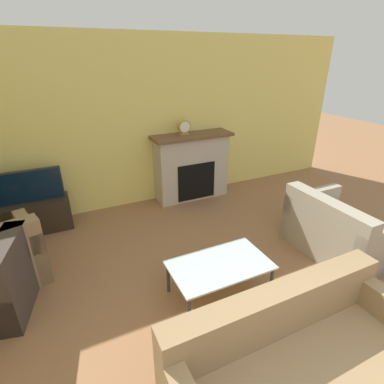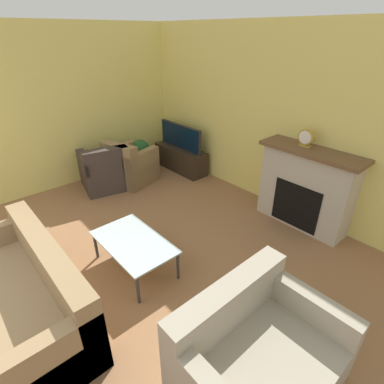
% 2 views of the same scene
% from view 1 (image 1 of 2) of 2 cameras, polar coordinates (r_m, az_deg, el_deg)
% --- Properties ---
extents(wall_back, '(8.24, 0.06, 2.70)m').
position_cam_1_polar(wall_back, '(4.99, -11.43, 12.36)').
color(wall_back, '#EADB72').
rests_on(wall_back, ground_plane).
extents(fireplace, '(1.39, 0.46, 1.16)m').
position_cam_1_polar(fireplace, '(5.29, -0.08, 5.16)').
color(fireplace, '#BCB2A3').
rests_on(fireplace, ground_plane).
extents(tv_stand, '(1.21, 0.40, 0.46)m').
position_cam_1_polar(tv_stand, '(4.95, -29.02, -4.35)').
color(tv_stand, '#2D2319').
rests_on(tv_stand, ground_plane).
extents(tv, '(1.13, 0.06, 0.48)m').
position_cam_1_polar(tv, '(4.76, -30.17, 0.64)').
color(tv, '#232328').
rests_on(tv, tv_stand).
extents(couch_sectional, '(1.91, 0.89, 0.82)m').
position_cam_1_polar(couch_sectional, '(2.64, 19.70, -29.63)').
color(couch_sectional, '#8C704C').
rests_on(couch_sectional, ground_plane).
extents(couch_loveseat, '(0.93, 1.23, 0.82)m').
position_cam_1_polar(couch_loveseat, '(4.33, 26.28, -6.94)').
color(couch_loveseat, '#9E937F').
rests_on(couch_loveseat, ground_plane).
extents(armchair_accent, '(0.89, 0.92, 0.82)m').
position_cam_1_polar(armchair_accent, '(4.00, -31.87, -10.74)').
color(armchair_accent, '#8C704C').
rests_on(armchair_accent, ground_plane).
extents(coffee_table, '(1.04, 0.61, 0.39)m').
position_cam_1_polar(coffee_table, '(3.24, 5.32, -14.01)').
color(coffee_table, '#333338').
rests_on(coffee_table, ground_plane).
extents(mantel_clock, '(0.21, 0.07, 0.24)m').
position_cam_1_polar(mantel_clock, '(5.05, -1.49, 12.23)').
color(mantel_clock, '#B79338').
rests_on(mantel_clock, fireplace).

